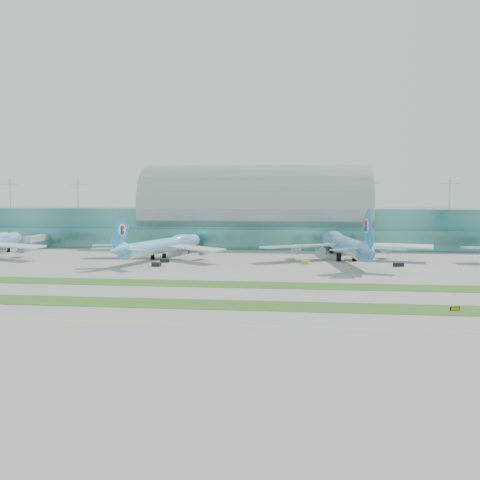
# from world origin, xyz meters

# --- Properties ---
(ground) EXTENTS (700.00, 700.00, 0.00)m
(ground) POSITION_xyz_m (0.00, 0.00, 0.00)
(ground) COLOR gray
(ground) RESTS_ON ground
(terminal) EXTENTS (340.00, 69.10, 36.00)m
(terminal) POSITION_xyz_m (0.01, 128.79, 14.23)
(terminal) COLOR #3D7A75
(terminal) RESTS_ON ground
(grass_strip_near) EXTENTS (420.00, 12.00, 0.08)m
(grass_strip_near) POSITION_xyz_m (0.00, -28.00, 0.04)
(grass_strip_near) COLOR #2D591E
(grass_strip_near) RESTS_ON ground
(grass_strip_far) EXTENTS (420.00, 12.00, 0.08)m
(grass_strip_far) POSITION_xyz_m (0.00, 2.00, 0.04)
(grass_strip_far) COLOR #2D591E
(grass_strip_far) RESTS_ON ground
(taxiline_a) EXTENTS (420.00, 0.35, 0.01)m
(taxiline_a) POSITION_xyz_m (0.00, -48.00, 0.01)
(taxiline_a) COLOR yellow
(taxiline_a) RESTS_ON ground
(taxiline_b) EXTENTS (420.00, 0.35, 0.01)m
(taxiline_b) POSITION_xyz_m (0.00, -14.00, 0.01)
(taxiline_b) COLOR yellow
(taxiline_b) RESTS_ON ground
(taxiline_c) EXTENTS (420.00, 0.35, 0.01)m
(taxiline_c) POSITION_xyz_m (0.00, 18.00, 0.01)
(taxiline_c) COLOR yellow
(taxiline_c) RESTS_ON ground
(taxiline_d) EXTENTS (420.00, 0.35, 0.01)m
(taxiline_d) POSITION_xyz_m (0.00, 40.00, 0.01)
(taxiline_d) COLOR yellow
(taxiline_d) RESTS_ON ground
(airliner_b) EXTENTS (59.87, 69.27, 19.41)m
(airliner_b) POSITION_xyz_m (-33.68, 63.01, 5.99)
(airliner_b) COLOR #6AB8EA
(airliner_b) RESTS_ON ground
(airliner_c) EXTENTS (70.79, 81.09, 22.37)m
(airliner_c) POSITION_xyz_m (42.13, 68.05, 6.90)
(airliner_c) COLOR #5C8FCB
(airliner_c) RESTS_ON ground
(gse_c) EXTENTS (3.70, 2.43, 1.61)m
(gse_c) POSITION_xyz_m (-30.06, 39.13, 0.80)
(gse_c) COLOR black
(gse_c) RESTS_ON ground
(gse_d) EXTENTS (4.24, 2.91, 1.58)m
(gse_d) POSITION_xyz_m (-30.15, 51.62, 0.79)
(gse_d) COLOR black
(gse_d) RESTS_ON ground
(gse_e) EXTENTS (3.20, 1.90, 1.39)m
(gse_e) POSITION_xyz_m (26.07, 53.31, 0.69)
(gse_e) COLOR #D3BD0C
(gse_e) RESTS_ON ground
(gse_f) EXTENTS (4.12, 2.70, 1.50)m
(gse_f) POSITION_xyz_m (61.09, 49.49, 0.75)
(gse_f) COLOR black
(gse_f) RESTS_ON ground
(taxiway_sign_east) EXTENTS (2.37, 0.78, 1.00)m
(taxiway_sign_east) POSITION_xyz_m (60.50, -28.34, 0.50)
(taxiway_sign_east) COLOR black
(taxiway_sign_east) RESTS_ON ground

